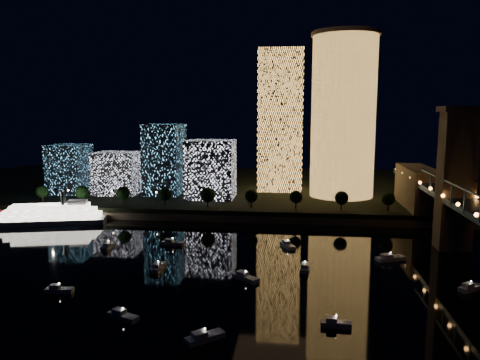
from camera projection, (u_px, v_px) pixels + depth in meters
The scene contains 10 objects.
ground at pixel (257, 294), 124.33m from camera, with size 520.00×520.00×0.00m, color black.
far_bank at pixel (279, 188), 281.18m from camera, with size 420.00×160.00×5.00m, color black.
seawall at pixel (273, 219), 204.69m from camera, with size 420.00×6.00×3.00m, color #6B5E4C.
tower_cylindrical at pixel (343, 116), 236.23m from camera, with size 34.00×34.00×82.15m.
tower_rectangular at pixel (281, 121), 257.49m from camera, with size 23.99×23.99×76.32m, color #E8A24A.
midrise_blocks at pixel (149, 166), 244.58m from camera, with size 98.86×32.04×36.72m.
riverboat at pixel (46, 215), 201.56m from camera, with size 49.59×21.25×14.67m.
motorboats at pixel (243, 273), 138.15m from camera, with size 118.82×79.66×2.78m.
esplanade_trees at pixel (200, 195), 213.22m from camera, with size 165.86×6.88×8.94m.
street_lamps at pixel (202, 196), 219.40m from camera, with size 132.70×0.70×5.65m.
Camera 1 is at (9.58, -118.37, 47.92)m, focal length 35.00 mm.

